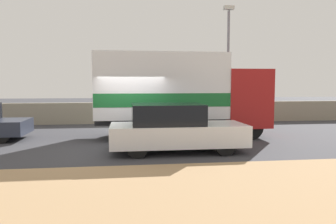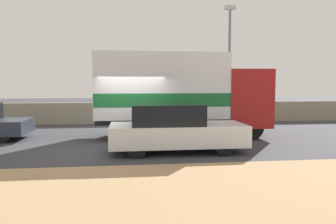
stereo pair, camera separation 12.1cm
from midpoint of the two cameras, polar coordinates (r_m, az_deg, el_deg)
ground_plane at (r=11.89m, az=-6.55°, el=-5.93°), size 80.00×80.00×0.00m
dirt_shoulder_foreground at (r=5.72m, az=-5.41°, el=-17.95°), size 60.00×6.97×0.04m
stone_wall_backdrop at (r=18.68m, az=-6.93°, el=-0.13°), size 60.00×0.35×1.19m
street_lamp at (r=18.61m, az=10.24°, el=9.63°), size 0.56×0.28×6.47m
box_truck at (r=13.66m, az=1.37°, el=3.48°), size 7.05×2.50×3.45m
car_hatchback at (r=10.74m, az=0.85°, el=-2.88°), size 4.40×1.81×1.58m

